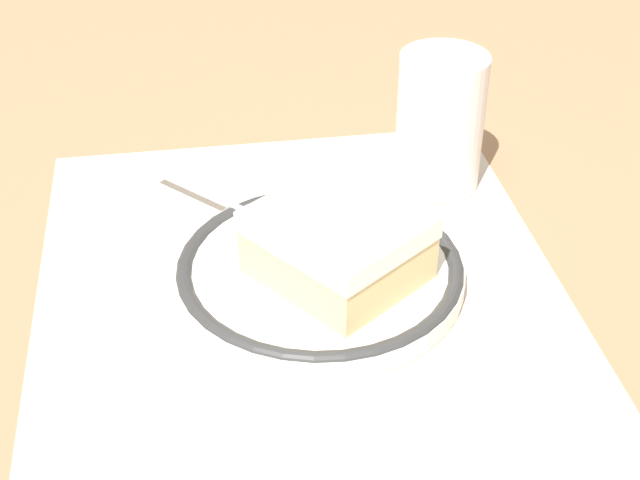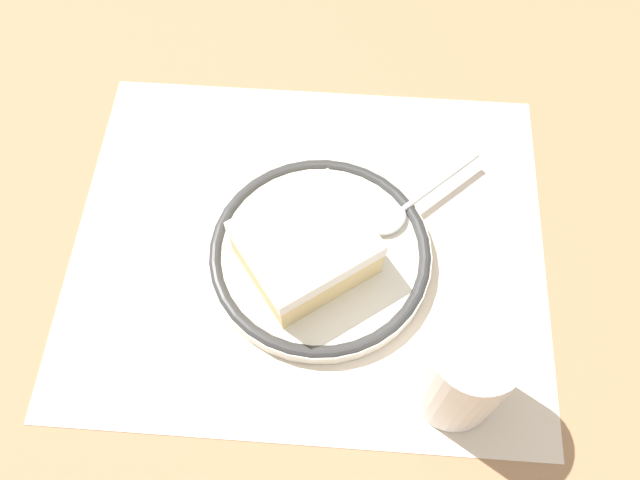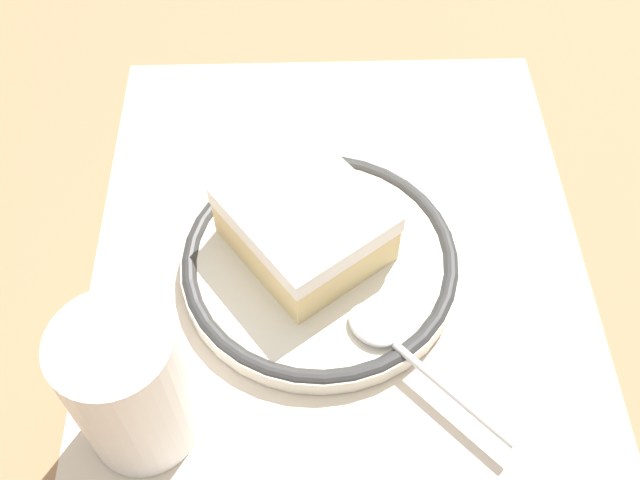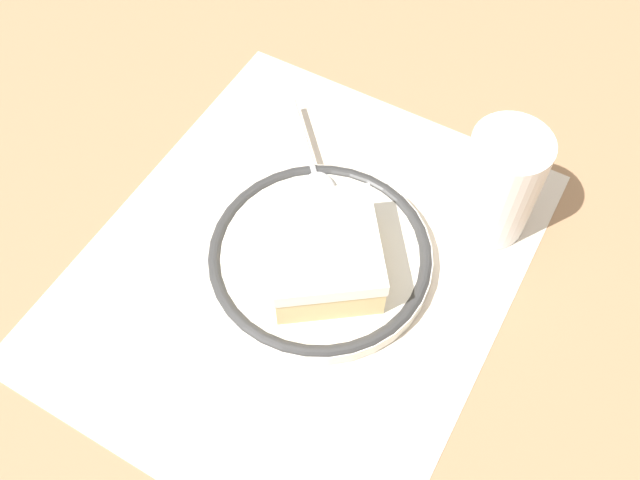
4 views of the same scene
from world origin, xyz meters
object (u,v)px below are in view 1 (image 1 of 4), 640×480
Objects in this scene: cake_slice at (338,246)px; cup at (439,128)px; plate at (320,271)px; spoon at (247,210)px; napkin at (287,449)px.

cake_slice is 1.24× the size of cup.
cup is (0.11, -0.11, 0.04)m from plate.
cup is (0.04, -0.15, 0.03)m from spoon.
cup is at bearing -73.51° from spoon.
cake_slice is 1.07× the size of napkin.
plate is 0.03m from cake_slice.
plate is 1.82× the size of spoon.
spoon is 0.16m from cup.
cake_slice reaches higher than plate.
napkin is (-0.25, 0.15, -0.05)m from cup.
plate is 1.57× the size of napkin.
spoon is 0.86× the size of napkin.
spoon reaches higher than napkin.
cake_slice is at bearing -147.02° from spoon.
cake_slice is 0.10m from spoon.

